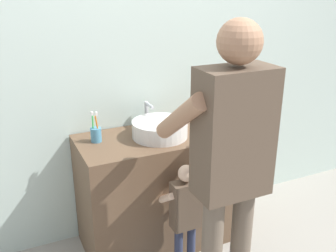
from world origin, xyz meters
name	(u,v)px	position (x,y,z in m)	size (l,w,h in m)	color
back_wall	(140,52)	(0.00, 0.62, 1.35)	(4.40, 0.08, 2.70)	silver
vanity_cabinet	(159,189)	(0.00, 0.30, 0.42)	(1.10, 0.54, 0.83)	brown
sink_basin	(160,129)	(0.00, 0.28, 0.89)	(0.37, 0.37, 0.11)	silver
faucet	(147,115)	(0.00, 0.51, 0.91)	(0.18, 0.14, 0.18)	#B7BABF
toothbrush_cup	(96,134)	(-0.41, 0.38, 0.89)	(0.07, 0.07, 0.21)	#4C8EB2
child_toddler	(185,211)	(0.00, -0.10, 0.47)	(0.24, 0.24, 0.79)	#2D334C
adult_parent	(231,151)	(0.09, -0.43, 1.00)	(0.52, 0.55, 1.67)	#6B5B4C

